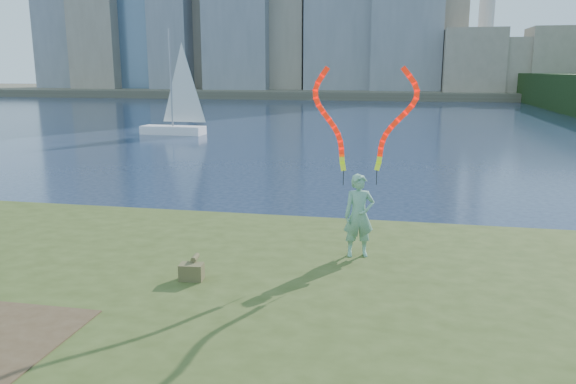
# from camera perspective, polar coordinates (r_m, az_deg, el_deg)

# --- Properties ---
(ground) EXTENTS (320.00, 320.00, 0.00)m
(ground) POSITION_cam_1_polar(r_m,az_deg,el_deg) (10.80, -10.70, -12.33)
(ground) COLOR #18243D
(ground) RESTS_ON ground
(grassy_knoll) EXTENTS (20.00, 18.00, 0.80)m
(grassy_knoll) POSITION_cam_1_polar(r_m,az_deg,el_deg) (8.80, -16.61, -16.20)
(grassy_knoll) COLOR #374719
(grassy_knoll) RESTS_ON ground
(far_shore) EXTENTS (320.00, 40.00, 1.20)m
(far_shore) POSITION_cam_1_polar(r_m,az_deg,el_deg) (104.20, 9.51, 10.01)
(far_shore) COLOR #4E4939
(far_shore) RESTS_ON ground
(woman_with_ribbons) EXTENTS (2.00, 0.67, 4.05)m
(woman_with_ribbons) POSITION_cam_1_polar(r_m,az_deg,el_deg) (11.13, 7.30, 0.49)
(woman_with_ribbons) COLOR #207A4F
(woman_with_ribbons) RESTS_ON grassy_knoll
(canvas_bag) EXTENTS (0.44, 0.50, 0.39)m
(canvas_bag) POSITION_cam_1_polar(r_m,az_deg,el_deg) (10.23, -9.75, -7.90)
(canvas_bag) COLOR brown
(canvas_bag) RESTS_ON grassy_knoll
(sailboat) EXTENTS (4.82, 1.73, 7.26)m
(sailboat) POSITION_cam_1_polar(r_m,az_deg,el_deg) (40.51, -11.35, 7.51)
(sailboat) COLOR white
(sailboat) RESTS_ON ground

